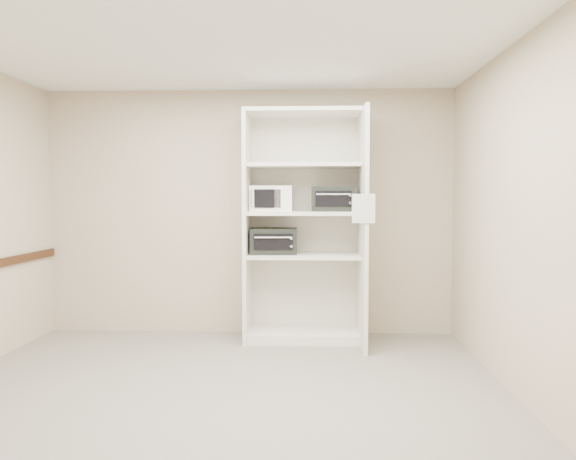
{
  "coord_description": "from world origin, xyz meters",
  "views": [
    {
      "loc": [
        0.69,
        -4.22,
        1.51
      ],
      "look_at": [
        0.46,
        1.37,
        1.19
      ],
      "focal_mm": 35.0,
      "sensor_mm": 36.0,
      "label": 1
    }
  ],
  "objects_px": {
    "shelving_unit": "(308,234)",
    "toaster_oven_lower": "(274,241)",
    "toaster_oven_upper": "(333,199)",
    "microwave": "(272,199)"
  },
  "relations": [
    {
      "from": "microwave",
      "to": "toaster_oven_lower",
      "type": "bearing_deg",
      "value": -59.63
    },
    {
      "from": "microwave",
      "to": "toaster_oven_lower",
      "type": "relative_size",
      "value": 0.92
    },
    {
      "from": "microwave",
      "to": "toaster_oven_upper",
      "type": "bearing_deg",
      "value": -4.82
    },
    {
      "from": "toaster_oven_upper",
      "to": "microwave",
      "type": "bearing_deg",
      "value": 175.39
    },
    {
      "from": "toaster_oven_upper",
      "to": "toaster_oven_lower",
      "type": "distance_m",
      "value": 0.77
    },
    {
      "from": "shelving_unit",
      "to": "toaster_oven_lower",
      "type": "height_order",
      "value": "shelving_unit"
    },
    {
      "from": "shelving_unit",
      "to": "microwave",
      "type": "distance_m",
      "value": 0.54
    },
    {
      "from": "shelving_unit",
      "to": "toaster_oven_lower",
      "type": "distance_m",
      "value": 0.37
    },
    {
      "from": "shelving_unit",
      "to": "toaster_oven_upper",
      "type": "xyz_separation_m",
      "value": [
        0.26,
        -0.04,
        0.37
      ]
    },
    {
      "from": "microwave",
      "to": "toaster_oven_lower",
      "type": "distance_m",
      "value": 0.45
    }
  ]
}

